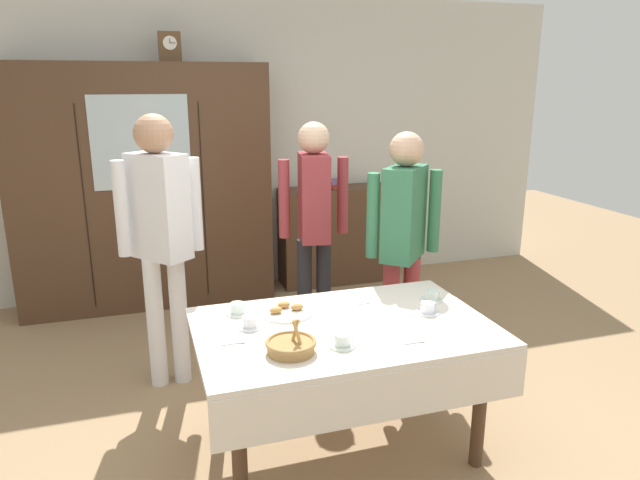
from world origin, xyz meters
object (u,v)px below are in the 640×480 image
object	(u,v)px
pastry_plate	(286,311)
bread_basket	(291,345)
book_stack	(336,184)
tea_cup_center	(342,341)
spoon_near_right	(238,343)
person_near_right_end	(160,225)
dining_table	(346,346)
mantel_clock	(170,47)
bookshelf_low	(335,235)
wall_cabinet	(144,189)
tea_cup_far_right	(428,308)
person_behind_table_left	(403,231)
tea_cup_far_left	(238,309)
spoon_center	(363,304)
spoon_front_edge	(417,342)
tea_cup_back_edge	(250,323)
tea_cup_front_edge	(431,296)
person_by_cabinet	(314,213)

from	to	relation	value
pastry_plate	bread_basket	bearing A→B (deg)	-101.87
book_stack	tea_cup_center	distance (m)	3.00
spoon_near_right	person_near_right_end	distance (m)	1.17
dining_table	mantel_clock	world-z (taller)	mantel_clock
bookshelf_low	spoon_near_right	distance (m)	3.02
wall_cabinet	person_near_right_end	xyz separation A→B (m)	(0.06, -1.53, 0.04)
dining_table	pastry_plate	xyz separation A→B (m)	(-0.24, 0.27, 0.12)
tea_cup_far_right	pastry_plate	world-z (taller)	tea_cup_far_right
spoon_near_right	person_behind_table_left	xyz separation A→B (m)	(1.23, 0.77, 0.27)
tea_cup_center	tea_cup_far_left	distance (m)	0.68
spoon_center	spoon_front_edge	xyz separation A→B (m)	(0.06, -0.54, 0.00)
tea_cup_back_edge	person_behind_table_left	distance (m)	1.31
tea_cup_back_edge	person_near_right_end	size ratio (longest dim) A/B	0.07
person_near_right_end	tea_cup_far_right	bearing A→B (deg)	-37.50
tea_cup_far_left	person_near_right_end	world-z (taller)	person_near_right_end
mantel_clock	tea_cup_front_edge	bearing A→B (deg)	-63.22
dining_table	bread_basket	world-z (taller)	bread_basket
dining_table	bread_basket	bearing A→B (deg)	-151.52
bookshelf_low	person_near_right_end	size ratio (longest dim) A/B	0.62
bread_basket	person_near_right_end	bearing A→B (deg)	111.93
dining_table	person_by_cabinet	world-z (taller)	person_by_cabinet
spoon_center	tea_cup_far_right	bearing A→B (deg)	-38.55
tea_cup_far_right	spoon_near_right	xyz separation A→B (m)	(-1.05, -0.06, -0.02)
tea_cup_far_left	pastry_plate	size ratio (longest dim) A/B	0.46
bookshelf_low	spoon_front_edge	distance (m)	2.98
tea_cup_far_right	tea_cup_far_left	bearing A→B (deg)	162.75
tea_cup_far_right	dining_table	bearing A→B (deg)	-174.95
bread_basket	spoon_center	xyz separation A→B (m)	(0.54, 0.45, -0.03)
dining_table	tea_cup_back_edge	bearing A→B (deg)	162.10
bread_basket	spoon_front_edge	xyz separation A→B (m)	(0.60, -0.09, -0.03)
tea_cup_far_left	spoon_front_edge	size ratio (longest dim) A/B	1.09
dining_table	tea_cup_center	distance (m)	0.25
spoon_front_edge	spoon_near_right	xyz separation A→B (m)	(-0.82, 0.26, 0.00)
pastry_plate	dining_table	bearing A→B (deg)	-48.38
book_stack	pastry_plate	bearing A→B (deg)	-115.09
spoon_center	spoon_near_right	world-z (taller)	same
tea_cup_back_edge	person_behind_table_left	world-z (taller)	person_behind_table_left
mantel_clock	tea_cup_back_edge	bearing A→B (deg)	-86.62
book_stack	spoon_front_edge	xyz separation A→B (m)	(-0.60, -2.91, -0.25)
wall_cabinet	tea_cup_center	size ratio (longest dim) A/B	16.48
spoon_center	tea_cup_center	bearing A→B (deg)	-122.04
wall_cabinet	person_near_right_end	size ratio (longest dim) A/B	1.22
bookshelf_low	tea_cup_back_edge	world-z (taller)	bookshelf_low
person_near_right_end	person_by_cabinet	bearing A→B (deg)	14.55
spoon_front_edge	tea_cup_far_right	bearing A→B (deg)	54.97
book_stack	bread_basket	xyz separation A→B (m)	(-1.20, -2.82, -0.22)
book_stack	tea_cup_far_left	bearing A→B (deg)	-120.68
person_near_right_end	book_stack	bearing A→B (deg)	42.78
dining_table	tea_cup_back_edge	world-z (taller)	tea_cup_back_edge
mantel_clock	bread_basket	xyz separation A→B (m)	(0.27, -2.77, -1.45)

